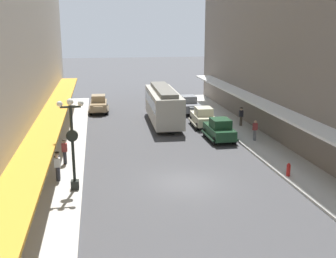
{
  "coord_description": "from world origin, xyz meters",
  "views": [
    {
      "loc": [
        -4.95,
        -22.3,
        9.06
      ],
      "look_at": [
        0.0,
        6.0,
        1.8
      ],
      "focal_mm": 43.73,
      "sensor_mm": 36.0,
      "label": 1
    }
  ],
  "objects_px": {
    "pedestrian_2": "(255,130)",
    "pedestrian_4": "(58,167)",
    "streetcar": "(163,104)",
    "parked_car_3": "(99,104)",
    "lamp_post_with_clock": "(72,140)",
    "parked_car_2": "(203,117)",
    "pedestrian_1": "(58,165)",
    "fire_hydrant": "(288,169)",
    "parked_car_1": "(189,104)",
    "parked_car_0": "(219,129)",
    "pedestrian_0": "(65,151)",
    "pedestrian_3": "(241,116)"
  },
  "relations": [
    {
      "from": "fire_hydrant",
      "to": "pedestrian_4",
      "type": "xyz_separation_m",
      "value": [
        -13.79,
        1.59,
        0.43
      ]
    },
    {
      "from": "lamp_post_with_clock",
      "to": "pedestrian_3",
      "type": "xyz_separation_m",
      "value": [
        14.34,
        12.76,
        -1.97
      ]
    },
    {
      "from": "lamp_post_with_clock",
      "to": "parked_car_3",
      "type": "bearing_deg",
      "value": 85.96
    },
    {
      "from": "streetcar",
      "to": "pedestrian_1",
      "type": "relative_size",
      "value": 5.79
    },
    {
      "from": "lamp_post_with_clock",
      "to": "fire_hydrant",
      "type": "height_order",
      "value": "lamp_post_with_clock"
    },
    {
      "from": "fire_hydrant",
      "to": "pedestrian_1",
      "type": "distance_m",
      "value": 13.95
    },
    {
      "from": "parked_car_2",
      "to": "lamp_post_with_clock",
      "type": "xyz_separation_m",
      "value": [
        -10.97,
        -13.61,
        2.04
      ]
    },
    {
      "from": "pedestrian_2",
      "to": "pedestrian_4",
      "type": "bearing_deg",
      "value": -156.68
    },
    {
      "from": "fire_hydrant",
      "to": "pedestrian_0",
      "type": "bearing_deg",
      "value": 161.07
    },
    {
      "from": "parked_car_3",
      "to": "pedestrian_4",
      "type": "height_order",
      "value": "parked_car_3"
    },
    {
      "from": "parked_car_1",
      "to": "pedestrian_2",
      "type": "xyz_separation_m",
      "value": [
        2.69,
        -11.93,
        0.05
      ]
    },
    {
      "from": "pedestrian_2",
      "to": "pedestrian_4",
      "type": "height_order",
      "value": "same"
    },
    {
      "from": "parked_car_0",
      "to": "parked_car_3",
      "type": "distance_m",
      "value": 16.13
    },
    {
      "from": "parked_car_2",
      "to": "fire_hydrant",
      "type": "xyz_separation_m",
      "value": [
        1.78,
        -13.75,
        -0.38
      ]
    },
    {
      "from": "parked_car_1",
      "to": "streetcar",
      "type": "xyz_separation_m",
      "value": [
        -3.47,
        -4.3,
        0.96
      ]
    },
    {
      "from": "streetcar",
      "to": "parked_car_3",
      "type": "bearing_deg",
      "value": 133.27
    },
    {
      "from": "pedestrian_2",
      "to": "parked_car_0",
      "type": "bearing_deg",
      "value": 158.86
    },
    {
      "from": "pedestrian_4",
      "to": "parked_car_3",
      "type": "bearing_deg",
      "value": 82.79
    },
    {
      "from": "parked_car_2",
      "to": "parked_car_3",
      "type": "distance_m",
      "value": 12.51
    },
    {
      "from": "parked_car_2",
      "to": "pedestrian_1",
      "type": "distance_m",
      "value": 16.85
    },
    {
      "from": "parked_car_1",
      "to": "fire_hydrant",
      "type": "bearing_deg",
      "value": -85.06
    },
    {
      "from": "parked_car_1",
      "to": "pedestrian_0",
      "type": "bearing_deg",
      "value": -127.95
    },
    {
      "from": "pedestrian_3",
      "to": "pedestrian_4",
      "type": "relative_size",
      "value": 1.02
    },
    {
      "from": "parked_car_1",
      "to": "parked_car_2",
      "type": "bearing_deg",
      "value": -90.56
    },
    {
      "from": "parked_car_1",
      "to": "pedestrian_3",
      "type": "xyz_separation_m",
      "value": [
        3.3,
        -6.97,
        0.07
      ]
    },
    {
      "from": "lamp_post_with_clock",
      "to": "pedestrian_2",
      "type": "height_order",
      "value": "lamp_post_with_clock"
    },
    {
      "from": "parked_car_0",
      "to": "pedestrian_3",
      "type": "relative_size",
      "value": 2.56
    },
    {
      "from": "parked_car_3",
      "to": "pedestrian_4",
      "type": "bearing_deg",
      "value": -97.21
    },
    {
      "from": "parked_car_2",
      "to": "fire_hydrant",
      "type": "relative_size",
      "value": 5.25
    },
    {
      "from": "parked_car_0",
      "to": "parked_car_2",
      "type": "relative_size",
      "value": 0.99
    },
    {
      "from": "parked_car_0",
      "to": "streetcar",
      "type": "bearing_deg",
      "value": 118.09
    },
    {
      "from": "parked_car_3",
      "to": "pedestrian_3",
      "type": "xyz_separation_m",
      "value": [
        12.79,
        -9.06,
        0.07
      ]
    },
    {
      "from": "streetcar",
      "to": "pedestrian_1",
      "type": "xyz_separation_m",
      "value": [
        -8.61,
        -13.63,
        -0.89
      ]
    },
    {
      "from": "parked_car_1",
      "to": "streetcar",
      "type": "height_order",
      "value": "streetcar"
    },
    {
      "from": "streetcar",
      "to": "pedestrian_1",
      "type": "bearing_deg",
      "value": -122.28
    },
    {
      "from": "pedestrian_2",
      "to": "lamp_post_with_clock",
      "type": "bearing_deg",
      "value": -150.36
    },
    {
      "from": "lamp_post_with_clock",
      "to": "pedestrian_2",
      "type": "relative_size",
      "value": 3.15
    },
    {
      "from": "parked_car_3",
      "to": "pedestrian_1",
      "type": "xyz_separation_m",
      "value": [
        -2.59,
        -20.02,
        0.07
      ]
    },
    {
      "from": "fire_hydrant",
      "to": "streetcar",
      "type": "bearing_deg",
      "value": 108.43
    },
    {
      "from": "parked_car_3",
      "to": "pedestrian_1",
      "type": "bearing_deg",
      "value": -97.38
    },
    {
      "from": "parked_car_0",
      "to": "parked_car_3",
      "type": "relative_size",
      "value": 0.99
    },
    {
      "from": "parked_car_0",
      "to": "fire_hydrant",
      "type": "relative_size",
      "value": 5.21
    },
    {
      "from": "fire_hydrant",
      "to": "pedestrian_1",
      "type": "relative_size",
      "value": 0.49
    },
    {
      "from": "streetcar",
      "to": "pedestrian_3",
      "type": "xyz_separation_m",
      "value": [
        6.78,
        -2.67,
        -0.89
      ]
    },
    {
      "from": "parked_car_0",
      "to": "pedestrian_3",
      "type": "xyz_separation_m",
      "value": [
        3.25,
        3.94,
        0.07
      ]
    },
    {
      "from": "pedestrian_4",
      "to": "pedestrian_2",
      "type": "bearing_deg",
      "value": 23.32
    },
    {
      "from": "parked_car_3",
      "to": "streetcar",
      "type": "xyz_separation_m",
      "value": [
        6.02,
        -6.39,
        0.96
      ]
    },
    {
      "from": "fire_hydrant",
      "to": "pedestrian_0",
      "type": "relative_size",
      "value": 0.49
    },
    {
      "from": "lamp_post_with_clock",
      "to": "parked_car_2",
      "type": "bearing_deg",
      "value": 51.12
    },
    {
      "from": "parked_car_0",
      "to": "parked_car_1",
      "type": "relative_size",
      "value": 1.0
    }
  ]
}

